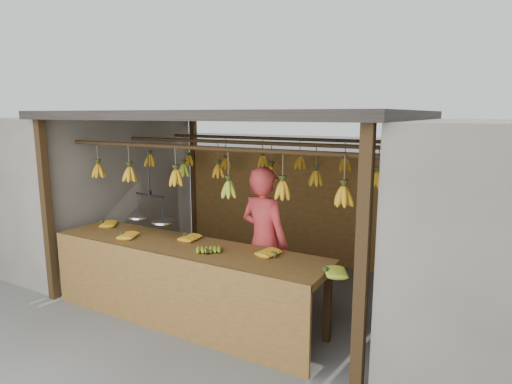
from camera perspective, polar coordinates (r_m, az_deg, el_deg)
The scene contains 8 objects.
ground at distance 6.04m, azimuth -1.44°, elevation -12.68°, with size 80.00×80.00×0.00m, color #5B5B57.
stall at distance 5.85m, azimuth 0.14°, elevation 6.52°, with size 4.30×3.30×2.40m.
neighbor_left at distance 8.12m, azimuth -23.81°, elevation 0.88°, with size 3.00×3.00×2.30m, color slate.
counter at distance 4.92m, azimuth -10.37°, elevation -9.50°, with size 3.59×0.78×0.96m.
hanging_bananas at distance 5.61m, azimuth -1.39°, elevation 2.75°, with size 3.62×2.24×0.40m.
balance_scale at distance 5.35m, azimuth -13.90°, elevation -2.99°, with size 0.70×0.31×0.91m.
vendor at distance 5.04m, azimuth 1.08°, elevation -6.64°, with size 0.65×0.43×1.78m, color #BF3333.
bag_bundles at distance 6.32m, azimuth 20.43°, elevation -2.70°, with size 0.08×0.26×1.31m.
Camera 1 is at (2.87, -4.76, 2.36)m, focal length 30.00 mm.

